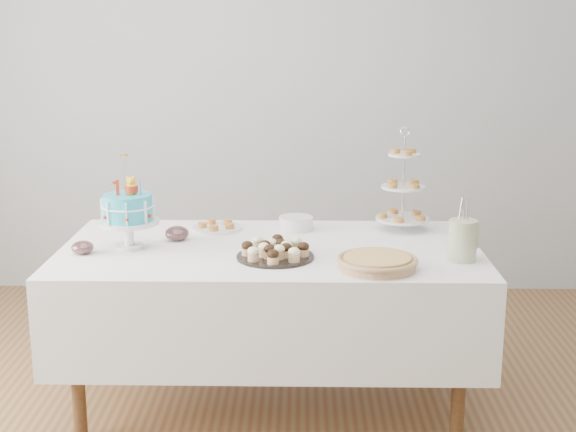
{
  "coord_description": "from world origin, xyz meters",
  "views": [
    {
      "loc": [
        0.14,
        -3.24,
        1.78
      ],
      "look_at": [
        0.08,
        0.3,
        0.92
      ],
      "focal_mm": 50.0,
      "sensor_mm": 36.0,
      "label": 1
    }
  ],
  "objects_px": {
    "tiered_stand": "(403,187)",
    "pastry_plate": "(217,226)",
    "utensil_pitcher": "(463,239)",
    "table": "(271,294)",
    "birthday_cake": "(129,223)",
    "cupcake_tray": "(275,250)",
    "pie": "(377,262)",
    "plate_stack": "(296,223)",
    "jam_bowl_b": "(177,234)",
    "jam_bowl_a": "(83,248)"
  },
  "relations": [
    {
      "from": "birthday_cake",
      "to": "tiered_stand",
      "type": "height_order",
      "value": "tiered_stand"
    },
    {
      "from": "table",
      "to": "plate_stack",
      "type": "xyz_separation_m",
      "value": [
        0.12,
        0.32,
        0.26
      ]
    },
    {
      "from": "plate_stack",
      "to": "jam_bowl_a",
      "type": "xyz_separation_m",
      "value": [
        -0.95,
        -0.45,
        -0.01
      ]
    },
    {
      "from": "utensil_pitcher",
      "to": "tiered_stand",
      "type": "bearing_deg",
      "value": 120.11
    },
    {
      "from": "cupcake_tray",
      "to": "utensil_pitcher",
      "type": "relative_size",
      "value": 1.24
    },
    {
      "from": "birthday_cake",
      "to": "cupcake_tray",
      "type": "xyz_separation_m",
      "value": [
        0.67,
        -0.14,
        -0.08
      ]
    },
    {
      "from": "table",
      "to": "tiered_stand",
      "type": "xyz_separation_m",
      "value": [
        0.64,
        0.33,
        0.44
      ]
    },
    {
      "from": "birthday_cake",
      "to": "pie",
      "type": "bearing_deg",
      "value": -23.92
    },
    {
      "from": "pie",
      "to": "utensil_pitcher",
      "type": "bearing_deg",
      "value": 19.07
    },
    {
      "from": "pie",
      "to": "utensil_pitcher",
      "type": "relative_size",
      "value": 1.24
    },
    {
      "from": "jam_bowl_b",
      "to": "table",
      "type": "bearing_deg",
      "value": -14.33
    },
    {
      "from": "cupcake_tray",
      "to": "tiered_stand",
      "type": "bearing_deg",
      "value": 39.51
    },
    {
      "from": "pastry_plate",
      "to": "jam_bowl_a",
      "type": "relative_size",
      "value": 2.51
    },
    {
      "from": "utensil_pitcher",
      "to": "jam_bowl_b",
      "type": "bearing_deg",
      "value": 176.26
    },
    {
      "from": "tiered_stand",
      "to": "utensil_pitcher",
      "type": "height_order",
      "value": "tiered_stand"
    },
    {
      "from": "birthday_cake",
      "to": "pie",
      "type": "height_order",
      "value": "birthday_cake"
    },
    {
      "from": "plate_stack",
      "to": "tiered_stand",
      "type": "bearing_deg",
      "value": 1.19
    },
    {
      "from": "pie",
      "to": "tiered_stand",
      "type": "distance_m",
      "value": 0.71
    },
    {
      "from": "tiered_stand",
      "to": "jam_bowl_a",
      "type": "bearing_deg",
      "value": -162.84
    },
    {
      "from": "pastry_plate",
      "to": "jam_bowl_b",
      "type": "distance_m",
      "value": 0.27
    },
    {
      "from": "birthday_cake",
      "to": "pastry_plate",
      "type": "height_order",
      "value": "birthday_cake"
    },
    {
      "from": "birthday_cake",
      "to": "plate_stack",
      "type": "xyz_separation_m",
      "value": [
        0.76,
        0.35,
        -0.08
      ]
    },
    {
      "from": "cupcake_tray",
      "to": "jam_bowl_a",
      "type": "distance_m",
      "value": 0.86
    },
    {
      "from": "pie",
      "to": "plate_stack",
      "type": "xyz_separation_m",
      "value": [
        -0.35,
        0.65,
        0.0
      ]
    },
    {
      "from": "table",
      "to": "birthday_cake",
      "type": "relative_size",
      "value": 4.47
    },
    {
      "from": "jam_bowl_a",
      "to": "pastry_plate",
      "type": "bearing_deg",
      "value": 38.69
    },
    {
      "from": "jam_bowl_a",
      "to": "utensil_pitcher",
      "type": "bearing_deg",
      "value": -2.45
    },
    {
      "from": "pastry_plate",
      "to": "jam_bowl_b",
      "type": "xyz_separation_m",
      "value": [
        -0.17,
        -0.21,
        0.02
      ]
    },
    {
      "from": "jam_bowl_b",
      "to": "utensil_pitcher",
      "type": "height_order",
      "value": "utensil_pitcher"
    },
    {
      "from": "jam_bowl_a",
      "to": "cupcake_tray",
      "type": "bearing_deg",
      "value": -3.4
    },
    {
      "from": "birthday_cake",
      "to": "utensil_pitcher",
      "type": "distance_m",
      "value": 1.49
    },
    {
      "from": "jam_bowl_a",
      "to": "utensil_pitcher",
      "type": "relative_size",
      "value": 0.36
    },
    {
      "from": "birthday_cake",
      "to": "jam_bowl_a",
      "type": "xyz_separation_m",
      "value": [
        -0.19,
        -0.09,
        -0.09
      ]
    },
    {
      "from": "pie",
      "to": "tiered_stand",
      "type": "xyz_separation_m",
      "value": [
        0.18,
        0.66,
        0.18
      ]
    },
    {
      "from": "birthday_cake",
      "to": "cupcake_tray",
      "type": "distance_m",
      "value": 0.69
    },
    {
      "from": "pie",
      "to": "pastry_plate",
      "type": "distance_m",
      "value": 0.98
    },
    {
      "from": "birthday_cake",
      "to": "jam_bowl_a",
      "type": "relative_size",
      "value": 4.33
    },
    {
      "from": "pie",
      "to": "plate_stack",
      "type": "bearing_deg",
      "value": 118.05
    },
    {
      "from": "tiered_stand",
      "to": "pastry_plate",
      "type": "relative_size",
      "value": 2.06
    },
    {
      "from": "tiered_stand",
      "to": "plate_stack",
      "type": "xyz_separation_m",
      "value": [
        -0.53,
        -0.01,
        -0.18
      ]
    },
    {
      "from": "tiered_stand",
      "to": "pastry_plate",
      "type": "xyz_separation_m",
      "value": [
        -0.92,
        -0.01,
        -0.2
      ]
    },
    {
      "from": "birthday_cake",
      "to": "pie",
      "type": "xyz_separation_m",
      "value": [
        1.1,
        -0.3,
        -0.09
      ]
    },
    {
      "from": "plate_stack",
      "to": "jam_bowl_b",
      "type": "distance_m",
      "value": 0.6
    },
    {
      "from": "table",
      "to": "pastry_plate",
      "type": "xyz_separation_m",
      "value": [
        -0.28,
        0.32,
        0.24
      ]
    },
    {
      "from": "tiered_stand",
      "to": "plate_stack",
      "type": "relative_size",
      "value": 3.03
    },
    {
      "from": "birthday_cake",
      "to": "jam_bowl_a",
      "type": "distance_m",
      "value": 0.23
    },
    {
      "from": "plate_stack",
      "to": "pie",
      "type": "bearing_deg",
      "value": -61.95
    },
    {
      "from": "jam_bowl_b",
      "to": "utensil_pitcher",
      "type": "xyz_separation_m",
      "value": [
        1.29,
        -0.31,
        0.07
      ]
    },
    {
      "from": "cupcake_tray",
      "to": "pie",
      "type": "xyz_separation_m",
      "value": [
        0.43,
        -0.15,
        -0.01
      ]
    },
    {
      "from": "pastry_plate",
      "to": "jam_bowl_a",
      "type": "height_order",
      "value": "jam_bowl_a"
    }
  ]
}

